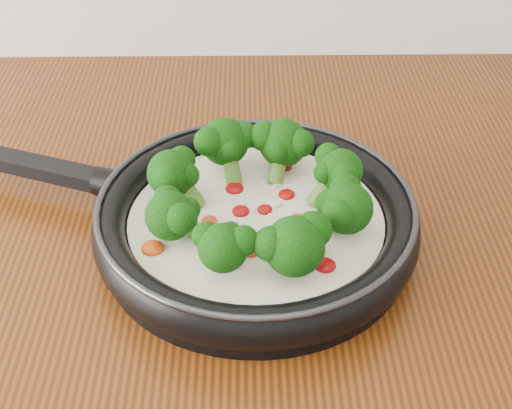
{
  "coord_description": "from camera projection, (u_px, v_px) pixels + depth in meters",
  "views": [
    {
      "loc": [
        -0.1,
        0.5,
        1.37
      ],
      "look_at": [
        -0.09,
        1.05,
        0.95
      ],
      "focal_mm": 49.83,
      "sensor_mm": 36.0,
      "label": 1
    }
  ],
  "objects": [
    {
      "name": "skillet",
      "position": [
        254.0,
        216.0,
        0.71
      ],
      "size": [
        0.54,
        0.42,
        0.1
      ],
      "color": "black",
      "rests_on": "counter"
    }
  ]
}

